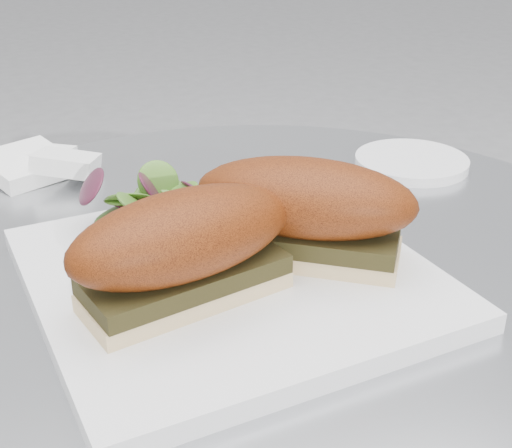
{
  "coord_description": "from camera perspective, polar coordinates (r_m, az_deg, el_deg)",
  "views": [
    {
      "loc": [
        -0.17,
        -0.49,
        1.02
      ],
      "look_at": [
        -0.01,
        -0.01,
        0.77
      ],
      "focal_mm": 50.0,
      "sensor_mm": 36.0,
      "label": 1
    }
  ],
  "objects": [
    {
      "name": "napkin",
      "position": [
        0.78,
        -16.37,
        4.18
      ],
      "size": [
        0.12,
        0.12,
        0.02
      ],
      "primitive_type": null,
      "rotation": [
        0.0,
        0.0,
        0.16
      ],
      "color": "white",
      "rests_on": "table"
    },
    {
      "name": "salad",
      "position": [
        0.6,
        -8.44,
        1.85
      ],
      "size": [
        0.1,
        0.1,
        0.05
      ],
      "primitive_type": null,
      "color": "#54872C",
      "rests_on": "plate"
    },
    {
      "name": "saucer",
      "position": [
        0.8,
        12.33,
        4.88
      ],
      "size": [
        0.12,
        0.12,
        0.01
      ],
      "primitive_type": "cylinder",
      "color": "white",
      "rests_on": "table"
    },
    {
      "name": "plate",
      "position": [
        0.55,
        -2.17,
        -4.22
      ],
      "size": [
        0.33,
        0.33,
        0.02
      ],
      "primitive_type": "cube",
      "rotation": [
        0.0,
        0.0,
        0.15
      ],
      "color": "white",
      "rests_on": "table"
    },
    {
      "name": "sandwich_left",
      "position": [
        0.49,
        -5.81,
        -1.79
      ],
      "size": [
        0.18,
        0.12,
        0.08
      ],
      "rotation": [
        0.0,
        0.0,
        0.29
      ],
      "color": "beige",
      "rests_on": "plate"
    },
    {
      "name": "sandwich_right",
      "position": [
        0.55,
        3.91,
        1.27
      ],
      "size": [
        0.19,
        0.16,
        0.08
      ],
      "rotation": [
        0.0,
        0.0,
        -0.57
      ],
      "color": "beige",
      "rests_on": "plate"
    }
  ]
}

